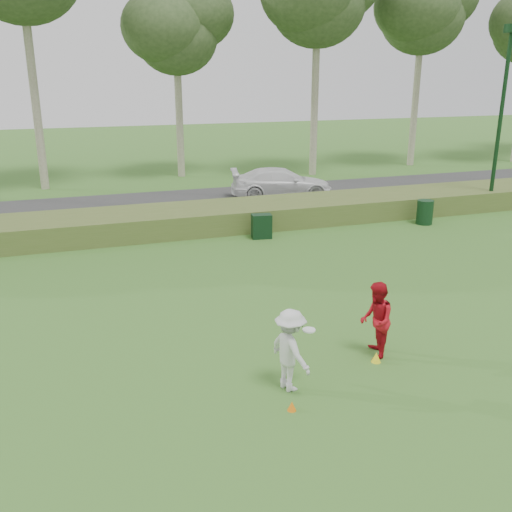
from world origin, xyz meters
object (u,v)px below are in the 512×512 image
object	(u,v)px
lamp_post	(505,87)
utility_cabinet	(262,226)
cone_orange	(292,406)
cone_yellow	(376,357)
player_red	(376,320)
trash_bin	(425,212)
car_right	(281,183)
player_white	(290,350)

from	to	relation	value
lamp_post	utility_cabinet	xyz separation A→B (m)	(-11.79, -1.11, -5.12)
cone_orange	lamp_post	bearing A→B (deg)	39.76
cone_yellow	player_red	bearing A→B (deg)	69.98
player_red	cone_orange	distance (m)	3.11
lamp_post	cone_yellow	distance (m)	17.88
trash_bin	car_right	distance (m)	7.82
player_red	trash_bin	size ratio (longest dim) A/B	1.74
player_red	cone_yellow	world-z (taller)	player_red
car_right	player_red	bearing A→B (deg)	179.02
cone_yellow	car_right	bearing A→B (deg)	76.08
utility_cabinet	player_white	bearing A→B (deg)	-98.56
utility_cabinet	cone_yellow	bearing A→B (deg)	-87.06
trash_bin	cone_yellow	bearing A→B (deg)	-128.84
player_white	car_right	world-z (taller)	player_white
player_red	utility_cabinet	xyz separation A→B (m)	(0.74, 10.04, -0.42)
utility_cabinet	lamp_post	bearing A→B (deg)	12.95
lamp_post	car_right	distance (m)	11.13
cone_yellow	utility_cabinet	distance (m)	10.35
trash_bin	cone_orange	bearing A→B (deg)	-133.35
utility_cabinet	car_right	distance (m)	7.37
trash_bin	car_right	size ratio (longest dim) A/B	0.20
lamp_post	player_red	xyz separation A→B (m)	(-12.53, -11.15, -4.70)
cone_yellow	trash_bin	xyz separation A→B (m)	(8.16, 10.14, 0.39)
lamp_post	utility_cabinet	bearing A→B (deg)	-174.62
player_white	utility_cabinet	bearing A→B (deg)	-31.45
lamp_post	cone_yellow	xyz separation A→B (m)	(-12.62, -11.42, -5.47)
player_white	utility_cabinet	distance (m)	11.17
lamp_post	trash_bin	world-z (taller)	lamp_post
player_white	cone_yellow	xyz separation A→B (m)	(2.27, 0.42, -0.76)
player_white	cone_yellow	bearing A→B (deg)	-94.90
player_red	utility_cabinet	size ratio (longest dim) A/B	1.88
player_red	car_right	xyz separation A→B (m)	(4.08, 16.60, -0.09)
cone_orange	car_right	size ratio (longest dim) A/B	0.04
cone_orange	utility_cabinet	distance (m)	11.98
player_red	trash_bin	distance (m)	12.75
player_red	cone_orange	size ratio (longest dim) A/B	9.21
car_right	trash_bin	bearing A→B (deg)	-136.53
cone_orange	player_red	bearing A→B (deg)	28.99
cone_yellow	utility_cabinet	size ratio (longest dim) A/B	0.25
cone_orange	utility_cabinet	xyz separation A→B (m)	(3.36, 11.49, 0.38)
lamp_post	car_right	bearing A→B (deg)	147.16
lamp_post	player_white	distance (m)	19.60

